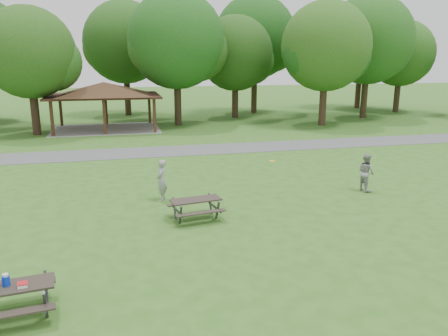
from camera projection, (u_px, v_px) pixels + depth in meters
ground at (223, 240)px, 13.64m from camera, size 160.00×160.00×0.00m
asphalt_path at (170, 151)px, 26.84m from camera, size 120.00×3.20×0.02m
pavilion at (104, 91)px, 34.63m from camera, size 8.60×7.01×3.76m
tree_row_d at (30, 55)px, 31.47m from camera, size 6.93×6.60×9.27m
tree_row_e at (177, 43)px, 36.08m from camera, size 8.40×8.00×11.02m
tree_row_f at (236, 56)px, 40.97m from camera, size 7.35×7.00×9.55m
tree_row_g at (327, 49)px, 36.09m from camera, size 7.77×7.40×10.25m
tree_row_h at (369, 42)px, 40.59m from camera, size 8.61×8.20×11.37m
tree_row_i at (401, 55)px, 45.52m from camera, size 7.14×6.80×9.52m
tree_deep_b at (126, 45)px, 42.70m from camera, size 8.40×8.00×11.13m
tree_deep_c at (256, 40)px, 44.57m from camera, size 8.82×8.40×11.90m
tree_deep_d at (362, 45)px, 49.04m from camera, size 8.40×8.00×11.27m
picnic_table_near at (0, 290)px, 9.27m from camera, size 1.98×1.67×1.27m
picnic_table_middle at (196, 204)px, 15.31m from camera, size 1.95×1.65×0.76m
frisbee_in_flight at (272, 161)px, 17.85m from camera, size 0.30×0.30×0.02m
frisbee_thrower at (161, 180)px, 17.32m from camera, size 0.56×0.70×1.66m
frisbee_catcher at (366, 172)px, 18.63m from camera, size 0.73×0.87×1.62m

